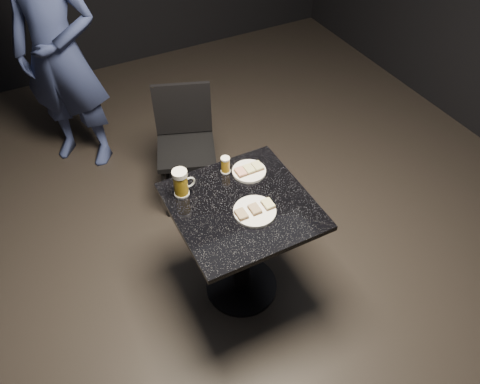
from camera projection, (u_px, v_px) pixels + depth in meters
name	position (u px, v px, depth m)	size (l,w,h in m)	color
floor	(241.00, 286.00, 2.93)	(6.00, 6.00, 0.00)	black
plate_large	(255.00, 211.00, 2.35)	(0.22, 0.22, 0.01)	white
plate_small	(249.00, 171.00, 2.57)	(0.19, 0.19, 0.01)	white
patron	(58.00, 53.00, 3.20)	(0.66, 0.43, 1.81)	navy
table	(242.00, 234.00, 2.57)	(0.70, 0.70, 0.75)	black
beer_mug	(181.00, 183.00, 2.40)	(0.12, 0.08, 0.16)	silver
beer_tumbler	(225.00, 165.00, 2.54)	(0.05, 0.05, 0.10)	white
chair	(185.00, 139.00, 3.18)	(0.49, 0.49, 0.86)	black
canapes_on_plate_large	(255.00, 209.00, 2.34)	(0.20, 0.07, 0.02)	#4C3521
canapes_on_plate_small	(249.00, 169.00, 2.55)	(0.15, 0.07, 0.02)	#4C3521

